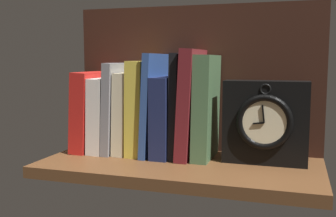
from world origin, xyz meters
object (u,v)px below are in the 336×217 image
at_px(book_blue_modern, 154,104).
at_px(book_green_romantic, 206,107).
at_px(book_black_skeptic, 180,105).
at_px(book_cream_twain, 128,113).
at_px(framed_clock, 265,122).
at_px(book_red_requiem, 91,111).
at_px(book_navy_bierce, 167,116).
at_px(book_maroon_dawkins, 191,104).
at_px(book_yellow_seinlanguage, 142,108).
at_px(book_gray_chess, 117,108).
at_px(book_white_catcher, 106,115).

relative_size(book_blue_modern, book_green_romantic, 1.02).
bearing_deg(book_black_skeptic, book_blue_modern, 180.00).
xyz_separation_m(book_black_skeptic, book_green_romantic, (0.06, 0.00, -0.00)).
distance_m(book_cream_twain, framed_clock, 0.33).
relative_size(book_blue_modern, framed_clock, 1.33).
height_order(book_red_requiem, book_navy_bierce, book_red_requiem).
xyz_separation_m(book_cream_twain, book_navy_bierce, (0.10, 0.00, -0.00)).
distance_m(book_cream_twain, book_maroon_dawkins, 0.16).
height_order(book_yellow_seinlanguage, book_blue_modern, book_blue_modern).
distance_m(book_blue_modern, book_maroon_dawkins, 0.09).
relative_size(book_red_requiem, book_navy_bierce, 1.05).
xyz_separation_m(book_red_requiem, book_gray_chess, (0.07, 0.00, 0.01)).
bearing_deg(book_red_requiem, book_maroon_dawkins, 0.00).
bearing_deg(book_yellow_seinlanguage, book_red_requiem, -180.00).
bearing_deg(book_red_requiem, book_white_catcher, 0.00).
bearing_deg(book_black_skeptic, book_yellow_seinlanguage, 180.00).
relative_size(book_maroon_dawkins, framed_clock, 1.38).
xyz_separation_m(book_navy_bierce, book_green_romantic, (0.10, -0.00, 0.03)).
bearing_deg(book_yellow_seinlanguage, book_green_romantic, 0.00).
xyz_separation_m(book_cream_twain, book_maroon_dawkins, (0.16, 0.00, 0.03)).
height_order(book_red_requiem, book_white_catcher, book_red_requiem).
xyz_separation_m(book_maroon_dawkins, book_green_romantic, (0.04, 0.00, -0.01)).
distance_m(book_red_requiem, book_maroon_dawkins, 0.26).
distance_m(book_gray_chess, book_blue_modern, 0.10).
height_order(book_gray_chess, framed_clock, book_gray_chess).
height_order(book_red_requiem, book_blue_modern, book_blue_modern).
relative_size(book_red_requiem, book_maroon_dawkins, 0.78).
distance_m(book_maroon_dawkins, book_green_romantic, 0.04).
bearing_deg(book_maroon_dawkins, book_navy_bierce, 180.00).
distance_m(book_red_requiem, book_navy_bierce, 0.20).
relative_size(book_white_catcher, book_black_skeptic, 0.75).
distance_m(book_white_catcher, book_yellow_seinlanguage, 0.10).
xyz_separation_m(book_yellow_seinlanguage, book_maroon_dawkins, (0.12, 0.00, 0.01)).
bearing_deg(framed_clock, book_navy_bierce, 177.31).
xyz_separation_m(book_gray_chess, book_cream_twain, (0.03, 0.00, -0.01)).
bearing_deg(book_green_romantic, book_cream_twain, 180.00).
xyz_separation_m(book_red_requiem, book_green_romantic, (0.30, 0.00, 0.02)).
height_order(book_gray_chess, book_navy_bierce, book_gray_chess).
relative_size(book_red_requiem, book_gray_chess, 0.90).
relative_size(book_black_skeptic, book_green_romantic, 1.02).
distance_m(book_navy_bierce, book_green_romantic, 0.10).
relative_size(book_gray_chess, book_navy_bierce, 1.17).
height_order(book_cream_twain, book_navy_bierce, book_cream_twain).
height_order(book_red_requiem, book_green_romantic, book_green_romantic).
xyz_separation_m(book_white_catcher, book_cream_twain, (0.06, 0.00, 0.01)).
xyz_separation_m(book_blue_modern, book_green_romantic, (0.13, -0.00, -0.00)).
distance_m(book_cream_twain, book_navy_bierce, 0.10).
height_order(book_navy_bierce, book_black_skeptic, book_black_skeptic).
relative_size(book_black_skeptic, framed_clock, 1.33).
distance_m(book_navy_bierce, framed_clock, 0.23).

